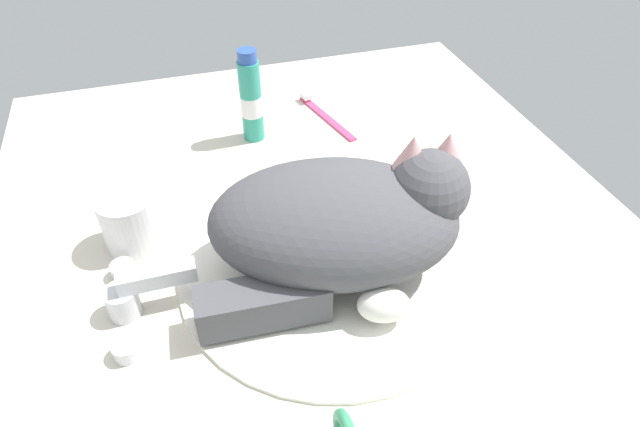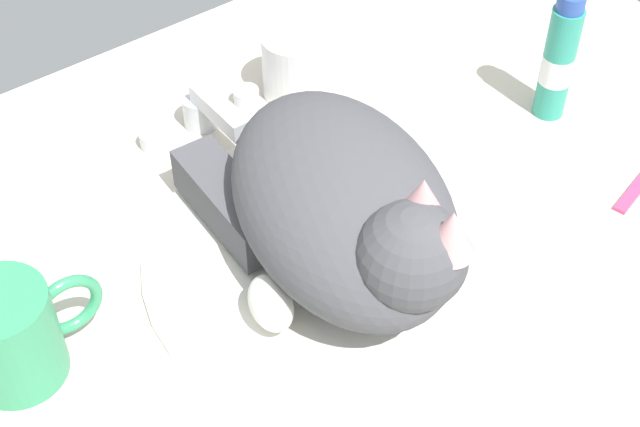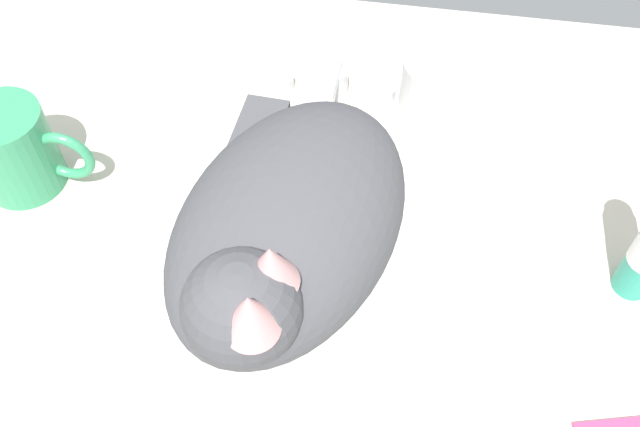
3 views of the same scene
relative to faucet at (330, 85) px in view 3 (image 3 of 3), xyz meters
The scene contains 6 objects.
ground_plane 22.83cm from the faucet, 90.00° to the right, with size 110.00×82.50×3.00cm, color beige.
sink_basin 22.57cm from the faucet, 90.00° to the right, with size 36.20×36.20×0.99cm, color white.
faucet is the anchor object (origin of this frame).
cat 24.05cm from the faucet, 91.13° to the right, with size 24.52×32.44×15.35cm.
coffee_mug 32.66cm from the faucet, 150.11° to the right, with size 12.25×8.02×9.05cm.
rinse_cup 11.07cm from the faucet, ahead, with size 6.80×6.80×7.22cm.
Camera 3 is at (8.07, -33.98, 54.39)cm, focal length 39.12 mm.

